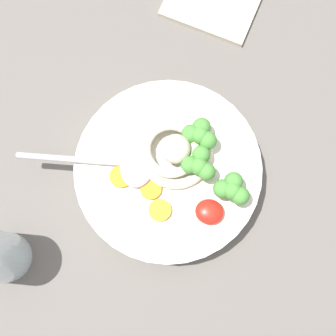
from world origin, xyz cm
name	(u,v)px	position (x,y,z in cm)	size (l,w,h in cm)	color
table_slab	(144,158)	(0.00, 0.00, 1.46)	(102.86, 102.86, 2.93)	#5B5651
soup_bowl	(168,172)	(-3.87, 2.04, 5.27)	(24.21, 24.21, 4.52)	silver
noodle_pile	(174,151)	(-4.25, 0.06, 8.77)	(10.56, 10.35, 4.24)	beige
soup_spoon	(124,163)	(1.71, 2.75, 8.25)	(17.49, 6.51, 1.60)	#B7B7BC
chili_sauce_dollop	(209,212)	(-10.05, 6.61, 8.25)	(3.54, 3.19, 1.59)	red
broccoli_floret_beside_chili	(199,165)	(-7.61, 1.41, 9.65)	(4.44, 3.82, 3.51)	#7A9E60
broccoli_floret_left	(232,189)	(-12.12, 3.53, 9.72)	(4.57, 3.93, 3.61)	#7A9E60
broccoli_floret_center	(200,134)	(-7.00, -2.51, 9.72)	(4.59, 3.95, 3.63)	#7A9E60
carrot_slice_extra_a	(151,189)	(-2.33, 5.24, 7.73)	(2.70, 2.70, 0.56)	orange
carrot_slice_front	(160,210)	(-3.99, 7.60, 7.78)	(2.83, 2.83, 0.66)	orange
carrot_slice_right	(121,177)	(1.71, 4.42, 7.76)	(2.92, 2.92, 0.63)	orange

